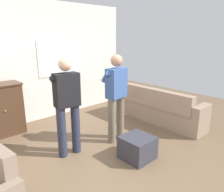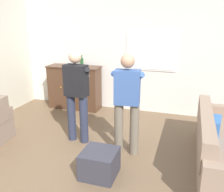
# 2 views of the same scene
# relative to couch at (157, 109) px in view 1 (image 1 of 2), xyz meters

# --- Properties ---
(ground) EXTENTS (10.40, 10.40, 0.00)m
(ground) POSITION_rel_couch_xyz_m (-1.99, -0.56, -0.32)
(ground) COLOR brown
(wall_back_with_window) EXTENTS (5.20, 0.15, 2.80)m
(wall_back_with_window) POSITION_rel_couch_xyz_m (-1.97, 2.10, 1.08)
(wall_back_with_window) COLOR silver
(wall_back_with_window) RESTS_ON ground
(couch) EXTENTS (0.57, 2.31, 0.84)m
(couch) POSITION_rel_couch_xyz_m (0.00, 0.00, 0.00)
(couch) COLOR gray
(couch) RESTS_ON ground
(ottoman) EXTENTS (0.49, 0.49, 0.39)m
(ottoman) POSITION_rel_couch_xyz_m (-1.59, -0.77, -0.13)
(ottoman) COLOR #33333D
(ottoman) RESTS_ON ground
(person_standing_left) EXTENTS (0.55, 0.50, 1.68)m
(person_standing_left) POSITION_rel_couch_xyz_m (-2.34, 0.14, 0.62)
(person_standing_left) COLOR #282D42
(person_standing_left) RESTS_ON ground
(person_standing_right) EXTENTS (0.55, 0.50, 1.68)m
(person_standing_right) POSITION_rel_couch_xyz_m (-1.38, -0.03, 0.62)
(person_standing_right) COLOR #6B6051
(person_standing_right) RESTS_ON ground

